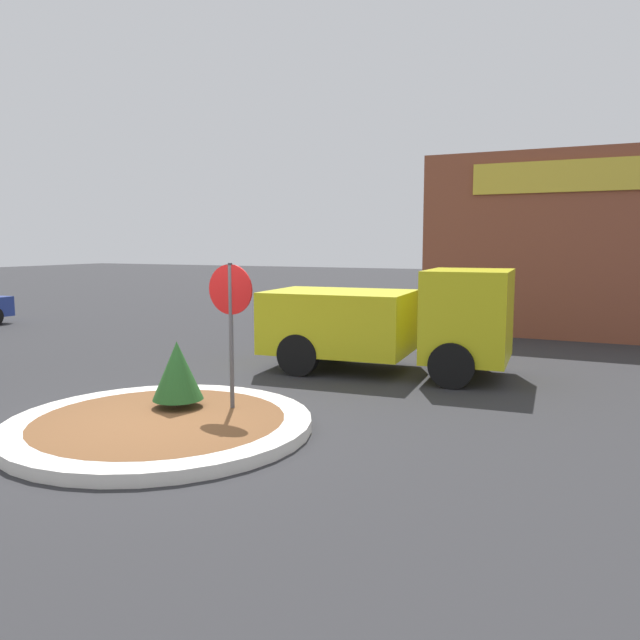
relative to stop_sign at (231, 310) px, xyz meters
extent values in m
plane|color=#2D2D30|center=(-0.65, -1.02, -1.78)|extent=(120.00, 120.00, 0.00)
cylinder|color=silver|center=(-0.65, -1.02, -1.69)|extent=(4.64, 4.64, 0.18)
cylinder|color=brown|center=(-0.65, -1.02, -1.69)|extent=(3.81, 3.81, 0.18)
cylinder|color=#4C4C51|center=(0.00, 0.00, -0.52)|extent=(0.07, 0.07, 2.53)
cylinder|color=#B71414|center=(0.00, 0.00, 0.33)|extent=(0.80, 0.03, 0.80)
cylinder|color=brown|center=(-0.83, -0.34, -1.54)|extent=(0.08, 0.08, 0.13)
cone|color=#235623|center=(-0.83, -0.34, -0.99)|extent=(0.82, 0.82, 0.96)
cube|color=gold|center=(2.80, 4.69, -0.43)|extent=(1.85, 2.27, 1.88)
cube|color=gold|center=(-0.04, 4.47, -0.69)|extent=(3.33, 2.50, 1.36)
cube|color=black|center=(3.39, 4.73, -0.10)|extent=(0.19, 1.92, 0.66)
cylinder|color=black|center=(2.57, 5.72, -1.33)|extent=(0.93, 0.32, 0.91)
cylinder|color=black|center=(2.72, 3.64, -1.33)|extent=(0.93, 0.32, 0.91)
cylinder|color=black|center=(-0.70, 5.47, -1.33)|extent=(0.93, 0.32, 0.91)
cylinder|color=black|center=(-0.54, 3.39, -1.33)|extent=(0.93, 0.32, 0.91)
cube|color=brown|center=(5.13, 14.04, 1.00)|extent=(10.30, 6.00, 5.56)
cube|color=gold|center=(5.13, 11.01, 2.96)|extent=(7.21, 0.08, 0.90)
camera|label=1|loc=(5.51, -8.35, 1.06)|focal=35.00mm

